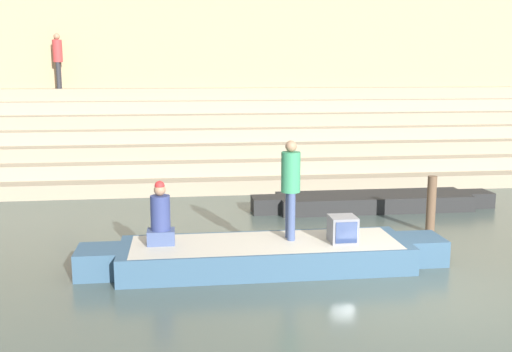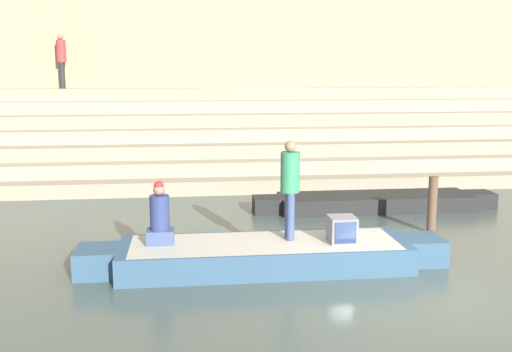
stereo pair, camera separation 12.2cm
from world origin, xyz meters
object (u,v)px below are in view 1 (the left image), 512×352
Objects in this scene: moored_boat_shore at (373,201)px; mooring_post at (431,204)px; person_standing at (291,183)px; rowboat_main at (265,254)px; person_rowing at (161,219)px; person_on_steps at (58,56)px; tv_set at (343,229)px.

mooring_post reaches higher than moored_boat_shore.
rowboat_main is at bearing -148.47° from person_standing.
person_standing is 0.29× the size of moored_boat_shore.
mooring_post is (3.62, 1.73, 0.34)m from rowboat_main.
person_rowing is 0.62× the size of person_on_steps.
rowboat_main is 1.06× the size of moored_boat_shore.
person_on_steps is (-6.37, 10.38, 2.98)m from tv_set.
person_standing is at bearing -153.62° from mooring_post.
rowboat_main is at bearing 0.87° from person_rowing.
tv_set is 2.99m from mooring_post.
rowboat_main is at bearing 168.93° from person_on_steps.
moored_boat_shore is 10.98m from person_on_steps.
moored_boat_shore is 3.38× the size of person_on_steps.
person_on_steps is at bearing 135.64° from mooring_post.
person_standing is at bearing 171.28° from person_on_steps.
person_standing is 0.98× the size of person_on_steps.
person_standing reaches higher than mooring_post.
person_standing is 4.72m from moored_boat_shore.
tv_set is at bearing -7.41° from person_standing.
mooring_post is at bearing 31.17° from tv_set.
person_rowing reaches higher than mooring_post.
person_on_steps reaches higher than moored_boat_shore.
person_rowing is 3.00m from tv_set.
moored_boat_shore is 2.20m from mooring_post.
person_standing is 3.68× the size of tv_set.
mooring_post is at bearing 27.52° from rowboat_main.
tv_set is 12.54m from person_on_steps.
person_rowing reaches higher than tv_set.
person_rowing is 6.13m from moored_boat_shore.
rowboat_main is 5.27× the size of mooring_post.
tv_set is at bearing -141.49° from mooring_post.
tv_set is 0.39× the size of mooring_post.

